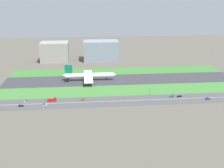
# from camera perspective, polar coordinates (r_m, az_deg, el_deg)

# --- Properties ---
(ground_plane) EXTENTS (800.00, 800.00, 0.00)m
(ground_plane) POSITION_cam_1_polar(r_m,az_deg,el_deg) (335.52, 1.97, 0.93)
(ground_plane) COLOR #5B564C
(runway) EXTENTS (280.00, 46.00, 0.10)m
(runway) POSITION_cam_1_polar(r_m,az_deg,el_deg) (335.50, 1.97, 0.94)
(runway) COLOR #38383D
(runway) RESTS_ON ground_plane
(grass_median_north) EXTENTS (280.00, 36.00, 0.10)m
(grass_median_north) POSITION_cam_1_polar(r_m,az_deg,el_deg) (374.71, 1.12, 2.69)
(grass_median_north) COLOR #3D7A33
(grass_median_north) RESTS_ON ground_plane
(grass_median_south) EXTENTS (280.00, 36.00, 0.10)m
(grass_median_south) POSITION_cam_1_polar(r_m,az_deg,el_deg) (296.79, 3.04, -1.26)
(grass_median_south) COLOR #427F38
(grass_median_south) RESTS_ON ground_plane
(highway) EXTENTS (280.00, 28.00, 0.10)m
(highway) POSITION_cam_1_polar(r_m,az_deg,el_deg) (267.04, 4.09, -3.42)
(highway) COLOR #4C4C4F
(highway) RESTS_ON ground_plane
(highway_centerline) EXTENTS (266.00, 0.50, 0.01)m
(highway_centerline) POSITION_cam_1_polar(r_m,az_deg,el_deg) (267.02, 4.09, -3.41)
(highway_centerline) COLOR silver
(highway_centerline) RESTS_ON highway
(airliner) EXTENTS (65.00, 56.00, 19.70)m
(airliner) POSITION_cam_1_polar(r_m,az_deg,el_deg) (330.89, -4.91, 1.77)
(airliner) COLOR white
(airliner) RESTS_ON runway
(car_2) EXTENTS (4.40, 1.80, 2.00)m
(car_2) POSITION_cam_1_polar(r_m,az_deg,el_deg) (264.99, -18.39, -4.27)
(car_2) COLOR black
(car_2) RESTS_ON highway
(car_6) EXTENTS (4.40, 1.80, 2.00)m
(car_6) POSITION_cam_1_polar(r_m,az_deg,el_deg) (261.06, -13.80, -4.19)
(car_6) COLOR #99999E
(car_6) RESTS_ON highway
(car_5) EXTENTS (4.40, 1.80, 2.00)m
(car_5) POSITION_cam_1_polar(r_m,az_deg,el_deg) (284.37, 19.23, -2.89)
(car_5) COLOR navy
(car_5) RESTS_ON highway
(car_3) EXTENTS (4.40, 1.80, 2.00)m
(car_3) POSITION_cam_1_polar(r_m,az_deg,el_deg) (267.71, -6.12, -3.23)
(car_3) COLOR brown
(car_3) RESTS_ON highway
(car_1) EXTENTS (4.40, 1.80, 2.00)m
(car_1) POSITION_cam_1_polar(r_m,az_deg,el_deg) (273.48, -17.33, -3.50)
(car_1) COLOR #99999E
(car_1) RESTS_ON highway
(truck_0) EXTENTS (8.40, 2.50, 4.00)m
(truck_0) POSITION_cam_1_polar(r_m,az_deg,el_deg) (269.32, -12.31, -3.24)
(truck_0) COLOR #B2191E
(truck_0) RESTS_ON highway
(car_0) EXTENTS (4.40, 1.80, 2.00)m
(car_0) POSITION_cam_1_polar(r_m,az_deg,el_deg) (281.19, 12.31, -2.52)
(car_0) COLOR #19662D
(car_0) RESTS_ON highway
(car_4) EXTENTS (4.40, 1.80, 2.00)m
(car_4) POSITION_cam_1_polar(r_m,az_deg,el_deg) (283.68, 13.82, -2.45)
(car_4) COLOR black
(car_4) RESTS_ON highway
(traffic_light) EXTENTS (0.36, 0.50, 7.20)m
(traffic_light) POSITION_cam_1_polar(r_m,az_deg,el_deg) (281.77, 7.86, -1.51)
(traffic_light) COLOR #4C4C51
(traffic_light) RESTS_ON highway
(terminal_building) EXTENTS (42.35, 34.98, 30.01)m
(terminal_building) POSITION_cam_1_polar(r_m,az_deg,el_deg) (442.52, -11.77, 6.56)
(terminal_building) COLOR #9E998E
(terminal_building) RESTS_ON ground_plane
(hangar_building) EXTENTS (54.50, 35.46, 30.99)m
(hangar_building) POSITION_cam_1_polar(r_m,az_deg,el_deg) (440.88, -2.34, 6.94)
(hangar_building) COLOR gray
(hangar_building) RESTS_ON ground_plane
(fuel_tank_west) EXTENTS (18.09, 18.09, 16.55)m
(fuel_tank_west) POSITION_cam_1_polar(r_m,az_deg,el_deg) (485.87, -4.05, 7.00)
(fuel_tank_west) COLOR silver
(fuel_tank_west) RESTS_ON ground_plane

